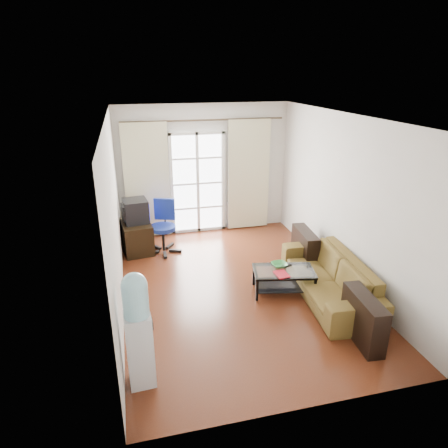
# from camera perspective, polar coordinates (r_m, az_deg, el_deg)

# --- Properties ---
(floor) EXTENTS (5.20, 5.20, 0.00)m
(floor) POSITION_cam_1_polar(r_m,az_deg,el_deg) (6.61, 1.74, -8.92)
(floor) COLOR #5E2A16
(floor) RESTS_ON ground
(ceiling) EXTENTS (5.20, 5.20, 0.00)m
(ceiling) POSITION_cam_1_polar(r_m,az_deg,el_deg) (5.75, 2.05, 15.04)
(ceiling) COLOR white
(ceiling) RESTS_ON wall_back
(wall_back) EXTENTS (3.60, 0.02, 2.70)m
(wall_back) POSITION_cam_1_polar(r_m,az_deg,el_deg) (8.48, -2.88, 7.76)
(wall_back) COLOR silver
(wall_back) RESTS_ON floor
(wall_front) EXTENTS (3.60, 0.02, 2.70)m
(wall_front) POSITION_cam_1_polar(r_m,az_deg,el_deg) (3.84, 12.55, -10.17)
(wall_front) COLOR silver
(wall_front) RESTS_ON floor
(wall_left) EXTENTS (0.02, 5.20, 2.70)m
(wall_left) POSITION_cam_1_polar(r_m,az_deg,el_deg) (5.85, -15.36, 0.77)
(wall_left) COLOR silver
(wall_left) RESTS_ON floor
(wall_right) EXTENTS (0.02, 5.20, 2.70)m
(wall_right) POSITION_cam_1_polar(r_m,az_deg,el_deg) (6.74, 16.81, 3.31)
(wall_right) COLOR silver
(wall_right) RESTS_ON floor
(french_door) EXTENTS (1.16, 0.06, 2.15)m
(french_door) POSITION_cam_1_polar(r_m,az_deg,el_deg) (8.47, -3.78, 5.80)
(french_door) COLOR white
(french_door) RESTS_ON wall_back
(curtain_rod) EXTENTS (3.30, 0.04, 0.04)m
(curtain_rod) POSITION_cam_1_polar(r_m,az_deg,el_deg) (8.21, -2.88, 14.61)
(curtain_rod) COLOR #4C3F2D
(curtain_rod) RESTS_ON wall_back
(curtain_left) EXTENTS (0.90, 0.07, 2.35)m
(curtain_left) POSITION_cam_1_polar(r_m,az_deg,el_deg) (8.27, -10.93, 5.97)
(curtain_left) COLOR beige
(curtain_left) RESTS_ON curtain_rod
(curtain_right) EXTENTS (0.90, 0.07, 2.35)m
(curtain_right) POSITION_cam_1_polar(r_m,az_deg,el_deg) (8.63, 3.53, 6.96)
(curtain_right) COLOR beige
(curtain_right) RESTS_ON curtain_rod
(radiator) EXTENTS (0.64, 0.12, 0.64)m
(radiator) POSITION_cam_1_polar(r_m,az_deg,el_deg) (8.86, 2.44, 1.48)
(radiator) COLOR #9D9EA0
(radiator) RESTS_ON floor
(sofa) EXTENTS (2.36, 1.25, 0.65)m
(sofa) POSITION_cam_1_polar(r_m,az_deg,el_deg) (6.43, 14.78, -7.33)
(sofa) COLOR brown
(sofa) RESTS_ON floor
(coffee_table) EXTENTS (1.04, 0.72, 0.39)m
(coffee_table) POSITION_cam_1_polar(r_m,az_deg,el_deg) (6.42, 8.49, -7.63)
(coffee_table) COLOR silver
(coffee_table) RESTS_ON floor
(bowl) EXTENTS (0.30, 0.30, 0.06)m
(bowl) POSITION_cam_1_polar(r_m,az_deg,el_deg) (6.44, 7.89, -5.81)
(bowl) COLOR green
(bowl) RESTS_ON coffee_table
(book) EXTENTS (0.22, 0.27, 0.02)m
(book) POSITION_cam_1_polar(r_m,az_deg,el_deg) (6.16, 7.43, -7.28)
(book) COLOR maroon
(book) RESTS_ON coffee_table
(remote) EXTENTS (0.19, 0.10, 0.02)m
(remote) POSITION_cam_1_polar(r_m,az_deg,el_deg) (6.47, 8.94, -5.92)
(remote) COLOR black
(remote) RESTS_ON coffee_table
(tv_stand) EXTENTS (0.63, 0.86, 0.58)m
(tv_stand) POSITION_cam_1_polar(r_m,az_deg,el_deg) (7.92, -12.36, -1.78)
(tv_stand) COLOR black
(tv_stand) RESTS_ON floor
(crt_tv) EXTENTS (0.53, 0.53, 0.44)m
(crt_tv) POSITION_cam_1_polar(r_m,az_deg,el_deg) (7.79, -12.65, 1.83)
(crt_tv) COLOR black
(crt_tv) RESTS_ON tv_stand
(task_chair) EXTENTS (0.88, 0.88, 1.02)m
(task_chair) POSITION_cam_1_polar(r_m,az_deg,el_deg) (7.79, -8.61, -1.83)
(task_chair) COLOR black
(task_chair) RESTS_ON floor
(water_cooler) EXTENTS (0.31, 0.30, 1.39)m
(water_cooler) POSITION_cam_1_polar(r_m,az_deg,el_deg) (4.51, -12.18, -14.35)
(water_cooler) COLOR silver
(water_cooler) RESTS_ON floor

